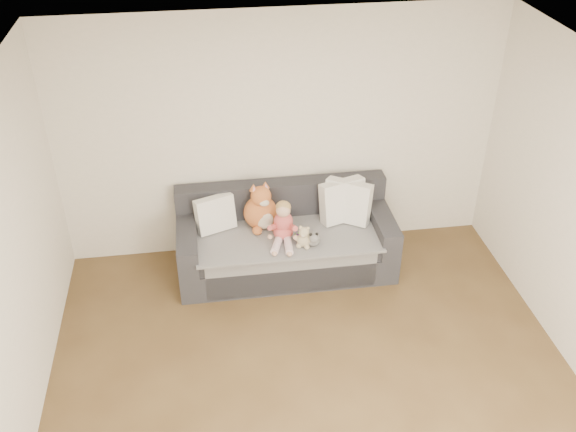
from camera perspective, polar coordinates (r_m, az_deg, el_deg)
The scene contains 10 objects.
room_shell at distance 4.78m, azimuth 2.70°, elevation -3.91°, with size 5.00×5.00×5.00m.
sofa at distance 6.67m, azimuth -0.24°, elevation -2.28°, with size 2.20×0.94×0.85m.
cushion_left at distance 6.51m, azimuth -6.49°, elevation 0.18°, with size 0.43×0.31×0.38m.
cushion_right_back at distance 6.64m, azimuth 4.87°, elevation 1.37°, with size 0.52×0.35×0.45m.
cushion_right_front at distance 6.63m, azimuth 5.33°, elevation 1.29°, with size 0.52×0.44×0.45m.
toddler at distance 6.31m, azimuth -0.43°, elevation -0.80°, with size 0.30×0.44×0.43m.
plush_cat at distance 6.52m, azimuth -2.40°, elevation 0.53°, with size 0.42×0.40×0.53m.
teddy_bear at distance 6.27m, azimuth 1.41°, elevation -1.98°, with size 0.18×0.15×0.23m.
plush_cow at distance 6.31m, azimuth 2.22°, elevation -2.00°, with size 0.15×0.23×0.18m.
sippy_cup at distance 6.37m, azimuth 1.05°, elevation -1.72°, with size 0.11×0.07×0.12m.
Camera 1 is at (-0.78, -3.31, 4.19)m, focal length 40.00 mm.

